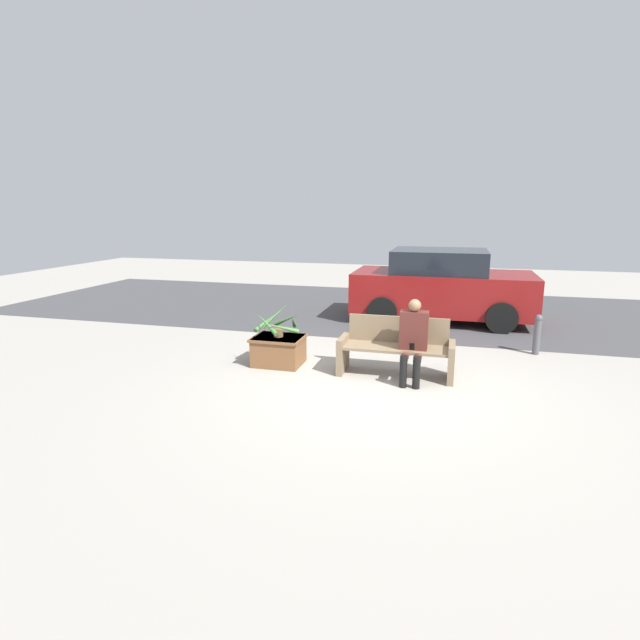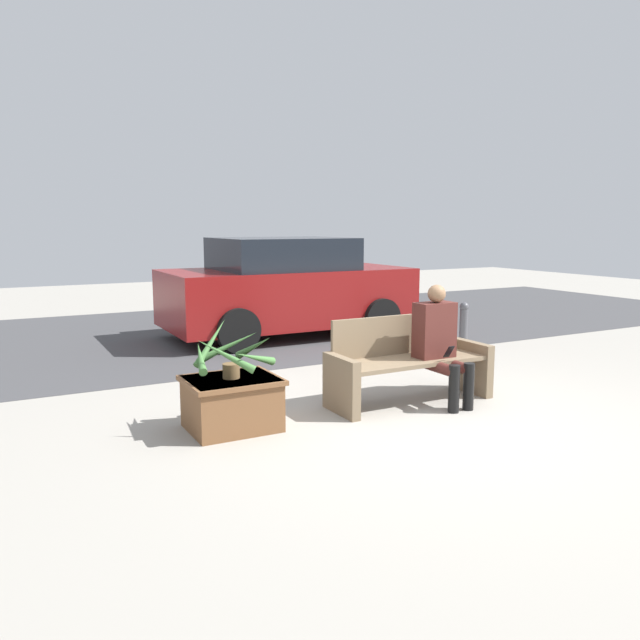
# 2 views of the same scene
# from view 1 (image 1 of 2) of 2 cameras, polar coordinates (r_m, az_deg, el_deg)

# --- Properties ---
(ground_plane) EXTENTS (30.00, 30.00, 0.00)m
(ground_plane) POSITION_cam_1_polar(r_m,az_deg,el_deg) (6.99, 6.56, -7.68)
(ground_plane) COLOR #9E998E
(road_surface) EXTENTS (20.00, 6.00, 0.01)m
(road_surface) POSITION_cam_1_polar(r_m,az_deg,el_deg) (12.26, 10.38, 1.11)
(road_surface) COLOR #424244
(road_surface) RESTS_ON ground_plane
(bench) EXTENTS (1.67, 0.56, 0.84)m
(bench) POSITION_cam_1_polar(r_m,az_deg,el_deg) (7.45, 8.71, -3.27)
(bench) COLOR #7A664C
(bench) RESTS_ON ground_plane
(person_seated) EXTENTS (0.40, 0.59, 1.17)m
(person_seated) POSITION_cam_1_polar(r_m,az_deg,el_deg) (7.18, 10.59, -1.96)
(person_seated) COLOR #51231E
(person_seated) RESTS_ON ground_plane
(planter_box) EXTENTS (0.79, 0.66, 0.45)m
(planter_box) POSITION_cam_1_polar(r_m,az_deg,el_deg) (7.90, -4.74, -3.37)
(planter_box) COLOR brown
(planter_box) RESTS_ON ground_plane
(potted_plant) EXTENTS (0.73, 0.73, 0.49)m
(potted_plant) POSITION_cam_1_polar(r_m,az_deg,el_deg) (7.80, -4.80, -0.38)
(potted_plant) COLOR brown
(potted_plant) RESTS_ON planter_box
(parked_car) EXTENTS (3.80, 1.98, 1.55)m
(parked_car) POSITION_cam_1_polar(r_m,az_deg,el_deg) (11.19, 13.72, 3.78)
(parked_car) COLOR maroon
(parked_car) RESTS_ON ground_plane
(bollard_post) EXTENTS (0.12, 0.12, 0.69)m
(bollard_post) POSITION_cam_1_polar(r_m,az_deg,el_deg) (9.14, 23.57, -1.42)
(bollard_post) COLOR #4C4C51
(bollard_post) RESTS_ON ground_plane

